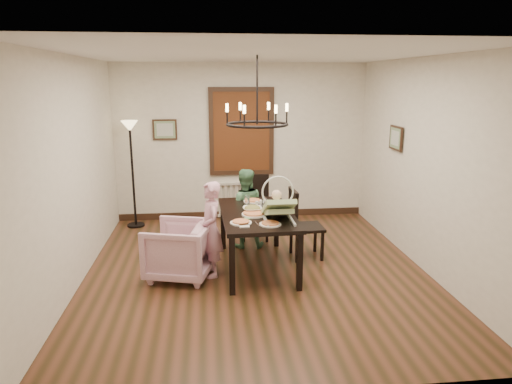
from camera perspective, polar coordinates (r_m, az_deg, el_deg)
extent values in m
cube|color=#59301E|center=(6.24, 0.04, -9.78)|extent=(4.50, 5.00, 0.01)
cube|color=white|center=(5.72, 0.04, 16.85)|extent=(4.50, 5.00, 0.01)
cube|color=silver|center=(8.28, -1.83, 6.20)|extent=(4.50, 0.01, 2.80)
cube|color=silver|center=(6.01, -21.81, 2.30)|extent=(0.01, 5.00, 2.80)
cube|color=silver|center=(6.46, 20.34, 3.17)|extent=(0.01, 5.00, 2.80)
cube|color=black|center=(6.09, 0.14, -2.80)|extent=(0.99, 1.69, 0.05)
cube|color=black|center=(5.46, -3.01, -9.21)|extent=(0.07, 0.07, 0.73)
cube|color=black|center=(6.90, -4.14, -4.21)|extent=(0.07, 0.07, 0.73)
cube|color=black|center=(5.58, 5.47, -8.72)|extent=(0.07, 0.07, 0.73)
cube|color=black|center=(7.00, 2.56, -3.93)|extent=(0.07, 0.07, 0.73)
imported|color=#E8B1CB|center=(6.01, -9.56, -7.16)|extent=(0.98, 0.97, 0.73)
imported|color=#CD90A5|center=(5.96, -5.64, -5.65)|extent=(0.32, 0.42, 1.04)
imported|color=#4A7D56|center=(6.94, -1.43, -2.88)|extent=(0.51, 0.40, 1.01)
imported|color=white|center=(6.11, -0.46, -2.14)|extent=(0.31, 0.31, 0.08)
cylinder|color=tan|center=(5.96, -0.22, -2.72)|extent=(0.33, 0.33, 0.04)
cylinder|color=silver|center=(6.20, 1.29, -1.64)|extent=(0.07, 0.07, 0.13)
cube|color=#522D10|center=(8.21, -1.82, 7.55)|extent=(1.00, 0.03, 1.40)
cube|color=black|center=(8.23, -11.32, 7.65)|extent=(0.42, 0.03, 0.36)
cube|color=black|center=(7.21, 17.09, 6.47)|extent=(0.03, 0.42, 0.36)
torus|color=black|center=(5.86, 0.14, 8.46)|extent=(0.80, 0.80, 0.04)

